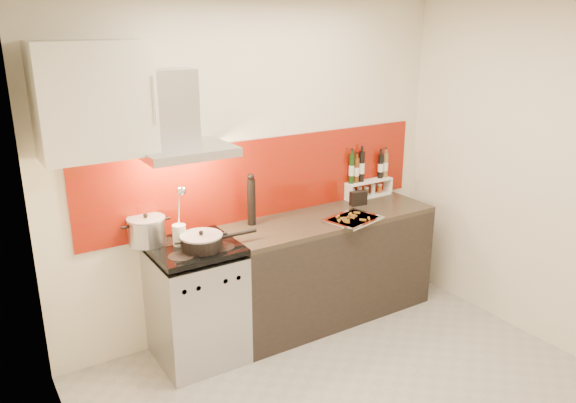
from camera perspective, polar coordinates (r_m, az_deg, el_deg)
floor at (r=3.99m, az=7.75°, el=-19.66°), size 3.40×3.40×0.00m
back_wall at (r=4.46m, az=-3.09°, el=3.34°), size 3.40×0.02×2.60m
left_wall at (r=2.66m, az=-20.75°, el=-8.33°), size 0.02×2.80×2.60m
right_wall at (r=4.62m, az=24.93°, el=2.17°), size 0.02×2.80×2.60m
backsplash at (r=4.50m, az=-2.44°, el=2.41°), size 3.00×0.02×0.64m
range_stove at (r=4.23m, az=-9.25°, el=-10.23°), size 0.60×0.60×0.91m
counter at (r=4.77m, az=4.15°, el=-6.56°), size 1.80×0.60×0.90m
range_hood at (r=3.93m, az=-11.03°, el=7.65°), size 0.62×0.50×0.61m
upper_cabinet at (r=3.73m, az=-19.13°, el=9.68°), size 0.70×0.35×0.72m
stock_pot at (r=4.09m, az=-14.15°, el=-2.88°), size 0.27×0.27×0.23m
saute_pan at (r=3.94m, az=-8.69°, el=-4.03°), size 0.57×0.30×0.14m
utensil_jar at (r=4.00m, az=-10.94°, el=-2.71°), size 0.10×0.14×0.46m
pepper_mill at (r=4.33m, az=-3.74°, el=0.13°), size 0.06×0.06×0.41m
step_shelf at (r=5.07m, az=8.03°, el=2.33°), size 0.48×0.13×0.43m
caddy_box at (r=4.87m, az=7.15°, el=0.32°), size 0.15×0.08×0.13m
baking_tray at (r=4.49m, az=6.62°, el=-1.79°), size 0.48×0.41×0.03m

